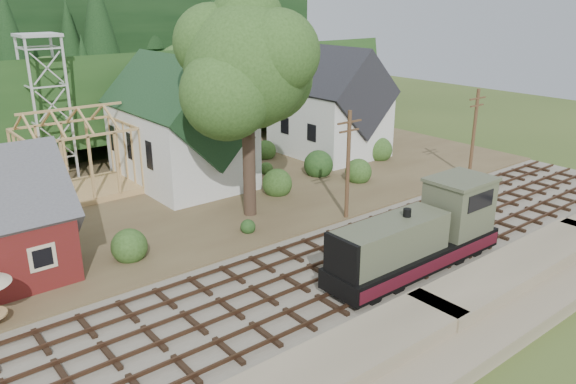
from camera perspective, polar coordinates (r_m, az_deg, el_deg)
ground at (r=32.68m, az=3.51°, el=-8.52°), size 140.00×140.00×0.00m
embankment at (r=27.91m, az=15.71°, el=-14.54°), size 64.00×5.00×1.60m
railroad_bed at (r=32.64m, az=3.51°, el=-8.39°), size 64.00×11.00×0.16m
village_flat at (r=46.39m, az=-11.59°, el=-0.13°), size 64.00×26.00×0.30m
hillside at (r=67.94m, az=-21.12°, el=4.97°), size 70.00×28.96×12.74m
ridge at (r=83.04m, az=-24.68°, el=6.89°), size 80.00×20.00×12.00m
church at (r=47.37m, az=-10.80°, el=6.66°), size 8.40×15.17×13.00m
farmhouse at (r=56.08m, az=4.20°, el=8.53°), size 8.40×10.80×10.60m
timber_frame at (r=46.88m, az=-20.64°, el=3.21°), size 8.20×6.20×6.99m
lattice_tower at (r=51.36m, az=-23.78°, el=11.86°), size 3.20×3.20×12.12m
big_tree at (r=38.50m, az=-4.05°, el=11.74°), size 10.90×8.40×14.70m
telegraph_pole_near at (r=39.11m, az=6.12°, el=2.85°), size 2.20×0.28×8.00m
telegraph_pole_far at (r=50.54m, az=18.36°, el=5.71°), size 2.20×0.28×8.00m
locomotive at (r=33.28m, az=13.43°, el=-4.42°), size 12.15×3.04×4.86m
car_blue at (r=36.94m, az=-26.37°, el=-5.76°), size 1.68×3.37×1.10m
car_red at (r=57.01m, az=3.69°, el=4.60°), size 4.26×2.23×1.14m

